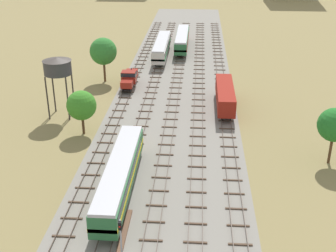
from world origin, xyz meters
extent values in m
plane|color=olive|center=(0.00, 56.00, 0.00)|extent=(480.00, 480.00, 0.00)
cube|color=gray|center=(0.00, 56.00, 0.00)|extent=(21.73, 176.00, 0.01)
cube|color=#47382D|center=(-9.58, 57.00, 0.22)|extent=(0.07, 126.00, 0.15)
cube|color=#47382D|center=(-8.15, 57.00, 0.22)|extent=(0.07, 126.00, 0.15)
cube|color=brown|center=(-8.86, 13.50, 0.07)|extent=(2.40, 0.22, 0.14)
cube|color=brown|center=(-8.86, 16.50, 0.07)|extent=(2.40, 0.22, 0.14)
cube|color=brown|center=(-8.86, 19.50, 0.07)|extent=(2.40, 0.22, 0.14)
cube|color=brown|center=(-8.86, 22.50, 0.07)|extent=(2.40, 0.22, 0.14)
cube|color=brown|center=(-8.86, 25.50, 0.07)|extent=(2.40, 0.22, 0.14)
cube|color=brown|center=(-8.86, 28.50, 0.07)|extent=(2.40, 0.22, 0.14)
cube|color=brown|center=(-8.86, 31.50, 0.07)|extent=(2.40, 0.22, 0.14)
cube|color=brown|center=(-8.86, 34.50, 0.07)|extent=(2.40, 0.22, 0.14)
cube|color=brown|center=(-8.86, 37.50, 0.07)|extent=(2.40, 0.22, 0.14)
cube|color=brown|center=(-8.86, 40.50, 0.07)|extent=(2.40, 0.22, 0.14)
cube|color=brown|center=(-8.86, 43.50, 0.07)|extent=(2.40, 0.22, 0.14)
cube|color=brown|center=(-8.86, 46.50, 0.07)|extent=(2.40, 0.22, 0.14)
cube|color=brown|center=(-8.86, 49.50, 0.07)|extent=(2.40, 0.22, 0.14)
cube|color=brown|center=(-8.86, 52.50, 0.07)|extent=(2.40, 0.22, 0.14)
cube|color=brown|center=(-8.86, 55.50, 0.07)|extent=(2.40, 0.22, 0.14)
cube|color=brown|center=(-8.86, 58.50, 0.07)|extent=(2.40, 0.22, 0.14)
cube|color=brown|center=(-8.86, 61.50, 0.07)|extent=(2.40, 0.22, 0.14)
cube|color=brown|center=(-8.86, 64.50, 0.07)|extent=(2.40, 0.22, 0.14)
cube|color=brown|center=(-8.86, 67.50, 0.07)|extent=(2.40, 0.22, 0.14)
cube|color=brown|center=(-8.86, 70.50, 0.07)|extent=(2.40, 0.22, 0.14)
cube|color=brown|center=(-8.86, 73.50, 0.07)|extent=(2.40, 0.22, 0.14)
cube|color=brown|center=(-8.86, 76.50, 0.07)|extent=(2.40, 0.22, 0.14)
cube|color=brown|center=(-8.86, 79.50, 0.07)|extent=(2.40, 0.22, 0.14)
cube|color=brown|center=(-8.86, 82.50, 0.07)|extent=(2.40, 0.22, 0.14)
cube|color=brown|center=(-8.86, 85.50, 0.07)|extent=(2.40, 0.22, 0.14)
cube|color=brown|center=(-8.86, 88.50, 0.07)|extent=(2.40, 0.22, 0.14)
cube|color=brown|center=(-8.86, 91.50, 0.07)|extent=(2.40, 0.22, 0.14)
cube|color=brown|center=(-8.86, 94.50, 0.07)|extent=(2.40, 0.22, 0.14)
cube|color=brown|center=(-8.86, 97.50, 0.07)|extent=(2.40, 0.22, 0.14)
cube|color=brown|center=(-8.86, 100.50, 0.07)|extent=(2.40, 0.22, 0.14)
cube|color=brown|center=(-8.86, 103.50, 0.07)|extent=(2.40, 0.22, 0.14)
cube|color=brown|center=(-8.86, 106.50, 0.07)|extent=(2.40, 0.22, 0.14)
cube|color=brown|center=(-8.86, 109.50, 0.07)|extent=(2.40, 0.22, 0.14)
cube|color=brown|center=(-8.86, 112.50, 0.07)|extent=(2.40, 0.22, 0.14)
cube|color=brown|center=(-8.86, 115.50, 0.07)|extent=(2.40, 0.22, 0.14)
cube|color=brown|center=(-8.86, 118.50, 0.07)|extent=(2.40, 0.22, 0.14)
cube|color=#47382D|center=(-5.15, 57.00, 0.22)|extent=(0.07, 126.00, 0.15)
cube|color=#47382D|center=(-3.71, 57.00, 0.22)|extent=(0.07, 126.00, 0.15)
cube|color=brown|center=(-4.43, 13.50, 0.07)|extent=(2.40, 0.22, 0.14)
cube|color=brown|center=(-4.43, 16.50, 0.07)|extent=(2.40, 0.22, 0.14)
cube|color=brown|center=(-4.43, 19.50, 0.07)|extent=(2.40, 0.22, 0.14)
cube|color=brown|center=(-4.43, 22.50, 0.07)|extent=(2.40, 0.22, 0.14)
cube|color=brown|center=(-4.43, 25.50, 0.07)|extent=(2.40, 0.22, 0.14)
cube|color=brown|center=(-4.43, 28.50, 0.07)|extent=(2.40, 0.22, 0.14)
cube|color=brown|center=(-4.43, 31.50, 0.07)|extent=(2.40, 0.22, 0.14)
cube|color=brown|center=(-4.43, 34.50, 0.07)|extent=(2.40, 0.22, 0.14)
cube|color=brown|center=(-4.43, 37.50, 0.07)|extent=(2.40, 0.22, 0.14)
cube|color=brown|center=(-4.43, 40.50, 0.07)|extent=(2.40, 0.22, 0.14)
cube|color=brown|center=(-4.43, 43.50, 0.07)|extent=(2.40, 0.22, 0.14)
cube|color=brown|center=(-4.43, 46.50, 0.07)|extent=(2.40, 0.22, 0.14)
cube|color=brown|center=(-4.43, 49.50, 0.07)|extent=(2.40, 0.22, 0.14)
cube|color=brown|center=(-4.43, 52.50, 0.07)|extent=(2.40, 0.22, 0.14)
cube|color=brown|center=(-4.43, 55.50, 0.07)|extent=(2.40, 0.22, 0.14)
cube|color=brown|center=(-4.43, 58.50, 0.07)|extent=(2.40, 0.22, 0.14)
cube|color=brown|center=(-4.43, 61.50, 0.07)|extent=(2.40, 0.22, 0.14)
cube|color=brown|center=(-4.43, 64.50, 0.07)|extent=(2.40, 0.22, 0.14)
cube|color=brown|center=(-4.43, 67.50, 0.07)|extent=(2.40, 0.22, 0.14)
cube|color=brown|center=(-4.43, 70.50, 0.07)|extent=(2.40, 0.22, 0.14)
cube|color=brown|center=(-4.43, 73.50, 0.07)|extent=(2.40, 0.22, 0.14)
cube|color=brown|center=(-4.43, 76.50, 0.07)|extent=(2.40, 0.22, 0.14)
cube|color=brown|center=(-4.43, 79.50, 0.07)|extent=(2.40, 0.22, 0.14)
cube|color=brown|center=(-4.43, 82.50, 0.07)|extent=(2.40, 0.22, 0.14)
cube|color=brown|center=(-4.43, 85.50, 0.07)|extent=(2.40, 0.22, 0.14)
cube|color=brown|center=(-4.43, 88.50, 0.07)|extent=(2.40, 0.22, 0.14)
cube|color=brown|center=(-4.43, 91.50, 0.07)|extent=(2.40, 0.22, 0.14)
cube|color=brown|center=(-4.43, 94.50, 0.07)|extent=(2.40, 0.22, 0.14)
cube|color=brown|center=(-4.43, 97.50, 0.07)|extent=(2.40, 0.22, 0.14)
cube|color=brown|center=(-4.43, 100.50, 0.07)|extent=(2.40, 0.22, 0.14)
cube|color=brown|center=(-4.43, 103.50, 0.07)|extent=(2.40, 0.22, 0.14)
cube|color=brown|center=(-4.43, 106.50, 0.07)|extent=(2.40, 0.22, 0.14)
cube|color=brown|center=(-4.43, 109.50, 0.07)|extent=(2.40, 0.22, 0.14)
cube|color=brown|center=(-4.43, 112.50, 0.07)|extent=(2.40, 0.22, 0.14)
cube|color=brown|center=(-4.43, 115.50, 0.07)|extent=(2.40, 0.22, 0.14)
cube|color=brown|center=(-4.43, 118.50, 0.07)|extent=(2.40, 0.22, 0.14)
cube|color=#47382D|center=(-0.72, 57.00, 0.22)|extent=(0.07, 126.00, 0.15)
cube|color=#47382D|center=(0.72, 57.00, 0.22)|extent=(0.07, 126.00, 0.15)
cube|color=brown|center=(0.00, 13.50, 0.07)|extent=(2.40, 0.22, 0.14)
cube|color=brown|center=(0.00, 16.50, 0.07)|extent=(2.40, 0.22, 0.14)
cube|color=brown|center=(0.00, 19.50, 0.07)|extent=(2.40, 0.22, 0.14)
cube|color=brown|center=(0.00, 22.50, 0.07)|extent=(2.40, 0.22, 0.14)
cube|color=brown|center=(0.00, 25.50, 0.07)|extent=(2.40, 0.22, 0.14)
cube|color=brown|center=(0.00, 28.50, 0.07)|extent=(2.40, 0.22, 0.14)
cube|color=brown|center=(0.00, 31.50, 0.07)|extent=(2.40, 0.22, 0.14)
cube|color=brown|center=(0.00, 34.50, 0.07)|extent=(2.40, 0.22, 0.14)
cube|color=brown|center=(0.00, 37.50, 0.07)|extent=(2.40, 0.22, 0.14)
cube|color=brown|center=(0.00, 40.50, 0.07)|extent=(2.40, 0.22, 0.14)
cube|color=brown|center=(0.00, 43.50, 0.07)|extent=(2.40, 0.22, 0.14)
cube|color=brown|center=(0.00, 46.50, 0.07)|extent=(2.40, 0.22, 0.14)
cube|color=brown|center=(0.00, 49.50, 0.07)|extent=(2.40, 0.22, 0.14)
cube|color=brown|center=(0.00, 52.50, 0.07)|extent=(2.40, 0.22, 0.14)
cube|color=brown|center=(0.00, 55.50, 0.07)|extent=(2.40, 0.22, 0.14)
cube|color=brown|center=(0.00, 58.50, 0.07)|extent=(2.40, 0.22, 0.14)
cube|color=brown|center=(0.00, 61.50, 0.07)|extent=(2.40, 0.22, 0.14)
cube|color=brown|center=(0.00, 64.50, 0.07)|extent=(2.40, 0.22, 0.14)
cube|color=brown|center=(0.00, 67.50, 0.07)|extent=(2.40, 0.22, 0.14)
cube|color=brown|center=(0.00, 70.50, 0.07)|extent=(2.40, 0.22, 0.14)
cube|color=brown|center=(0.00, 73.50, 0.07)|extent=(2.40, 0.22, 0.14)
cube|color=brown|center=(0.00, 76.50, 0.07)|extent=(2.40, 0.22, 0.14)
cube|color=brown|center=(0.00, 79.50, 0.07)|extent=(2.40, 0.22, 0.14)
cube|color=brown|center=(0.00, 82.50, 0.07)|extent=(2.40, 0.22, 0.14)
cube|color=brown|center=(0.00, 85.50, 0.07)|extent=(2.40, 0.22, 0.14)
cube|color=brown|center=(0.00, 88.50, 0.07)|extent=(2.40, 0.22, 0.14)
cube|color=brown|center=(0.00, 91.50, 0.07)|extent=(2.40, 0.22, 0.14)
cube|color=brown|center=(0.00, 94.50, 0.07)|extent=(2.40, 0.22, 0.14)
cube|color=brown|center=(0.00, 97.50, 0.07)|extent=(2.40, 0.22, 0.14)
cube|color=brown|center=(0.00, 100.50, 0.07)|extent=(2.40, 0.22, 0.14)
cube|color=brown|center=(0.00, 103.50, 0.07)|extent=(2.40, 0.22, 0.14)
cube|color=brown|center=(0.00, 106.50, 0.07)|extent=(2.40, 0.22, 0.14)
cube|color=brown|center=(0.00, 109.50, 0.07)|extent=(2.40, 0.22, 0.14)
cube|color=brown|center=(0.00, 112.50, 0.07)|extent=(2.40, 0.22, 0.14)
cube|color=brown|center=(0.00, 115.50, 0.07)|extent=(2.40, 0.22, 0.14)
cube|color=brown|center=(0.00, 118.50, 0.07)|extent=(2.40, 0.22, 0.14)
cube|color=#47382D|center=(3.71, 57.00, 0.22)|extent=(0.07, 126.00, 0.15)
cube|color=#47382D|center=(5.15, 57.00, 0.22)|extent=(0.07, 126.00, 0.15)
cube|color=brown|center=(4.43, 13.50, 0.07)|extent=(2.40, 0.22, 0.14)
cube|color=brown|center=(4.43, 16.50, 0.07)|extent=(2.40, 0.22, 0.14)
cube|color=brown|center=(4.43, 19.50, 0.07)|extent=(2.40, 0.22, 0.14)
cube|color=brown|center=(4.43, 22.50, 0.07)|extent=(2.40, 0.22, 0.14)
cube|color=brown|center=(4.43, 25.50, 0.07)|extent=(2.40, 0.22, 0.14)
cube|color=brown|center=(4.43, 28.50, 0.07)|extent=(2.40, 0.22, 0.14)
cube|color=brown|center=(4.43, 31.50, 0.07)|extent=(2.40, 0.22, 0.14)
cube|color=brown|center=(4.43, 34.50, 0.07)|extent=(2.40, 0.22, 0.14)
cube|color=brown|center=(4.43, 37.50, 0.07)|extent=(2.40, 0.22, 0.14)
cube|color=brown|center=(4.43, 40.50, 0.07)|extent=(2.40, 0.22, 0.14)
cube|color=brown|center=(4.43, 43.50, 0.07)|extent=(2.40, 0.22, 0.14)
cube|color=brown|center=(4.43, 46.50, 0.07)|extent=(2.40, 0.22, 0.14)
cube|color=brown|center=(4.43, 49.50, 0.07)|extent=(2.40, 0.22, 0.14)
cube|color=brown|center=(4.43, 52.50, 0.07)|extent=(2.40, 0.22, 0.14)
cube|color=brown|center=(4.43, 55.50, 0.07)|extent=(2.40, 0.22, 0.14)
cube|color=brown|center=(4.43, 58.50, 0.07)|extent=(2.40, 0.22, 0.14)
cube|color=brown|center=(4.43, 61.50, 0.07)|extent=(2.40, 0.22, 0.14)
cube|color=brown|center=(4.43, 64.50, 0.07)|extent=(2.40, 0.22, 0.14)
cube|color=brown|center=(4.43, 67.50, 0.07)|extent=(2.40, 0.22, 0.14)
cube|color=brown|center=(4.43, 70.50, 0.07)|extent=(2.40, 0.22, 0.14)
cube|color=brown|center=(4.43, 73.50, 0.07)|extent=(2.40, 0.22, 0.14)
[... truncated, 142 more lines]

